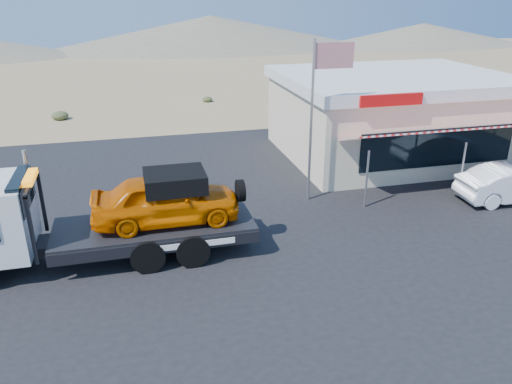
# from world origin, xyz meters

# --- Properties ---
(ground) EXTENTS (120.00, 120.00, 0.00)m
(ground) POSITION_xyz_m (0.00, 0.00, 0.00)
(ground) COLOR #917853
(ground) RESTS_ON ground
(asphalt_lot) EXTENTS (32.00, 24.00, 0.02)m
(asphalt_lot) POSITION_xyz_m (2.00, 3.00, 0.01)
(asphalt_lot) COLOR black
(asphalt_lot) RESTS_ON ground
(tow_truck) EXTENTS (8.54, 2.53, 2.85)m
(tow_truck) POSITION_xyz_m (-2.86, 1.73, 1.54)
(tow_truck) COLOR black
(tow_truck) RESTS_ON asphalt_lot
(jerky_store) EXTENTS (10.40, 9.97, 3.90)m
(jerky_store) POSITION_xyz_m (10.50, 8.97, 1.99)
(jerky_store) COLOR beige
(jerky_store) RESTS_ON asphalt_lot
(flagpole) EXTENTS (1.55, 0.10, 6.00)m
(flagpole) POSITION_xyz_m (4.93, 4.50, 3.76)
(flagpole) COLOR #99999E
(flagpole) RESTS_ON asphalt_lot
(distant_hills) EXTENTS (126.00, 48.00, 4.20)m
(distant_hills) POSITION_xyz_m (-9.77, 55.14, 1.89)
(distant_hills) COLOR #726B59
(distant_hills) RESTS_ON ground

